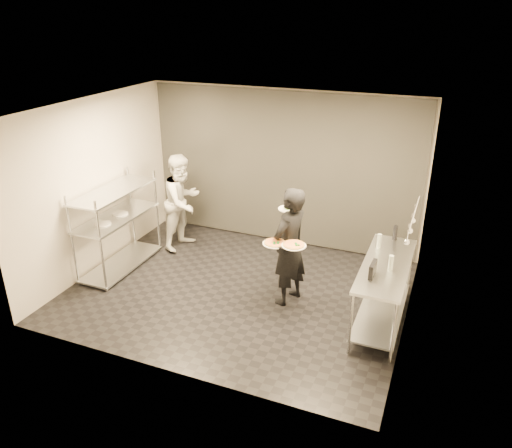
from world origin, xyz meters
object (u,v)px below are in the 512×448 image
at_px(pass_rack, 117,225).
at_px(bottle_dark, 395,233).
at_px(salad_plate, 289,208).
at_px(bottle_clear, 391,263).
at_px(prep_counter, 384,283).
at_px(bottle_green, 379,241).
at_px(pizza_plate_near, 275,243).
at_px(pizza_plate_far, 294,245).
at_px(pos_monitor, 373,269).
at_px(chef, 183,202).
at_px(waiter, 289,247).

distance_m(pass_rack, bottle_dark, 4.40).
relative_size(salad_plate, bottle_clear, 1.49).
distance_m(prep_counter, bottle_green, 0.62).
xyz_separation_m(pass_rack, pizza_plate_near, (2.82, -0.19, 0.27)).
xyz_separation_m(pizza_plate_far, pos_monitor, (1.11, -0.20, -0.05)).
height_order(pass_rack, chef, chef).
bearing_deg(bottle_green, prep_counter, -67.43).
xyz_separation_m(pass_rack, prep_counter, (4.33, 0.00, -0.14)).
distance_m(pizza_plate_far, bottle_green, 1.23).
height_order(pass_rack, pizza_plate_far, pass_rack).
distance_m(pos_monitor, bottle_green, 0.83).
xyz_separation_m(prep_counter, bottle_dark, (-0.01, 0.80, 0.40)).
xyz_separation_m(pizza_plate_near, salad_plate, (0.03, 0.49, 0.35)).
height_order(prep_counter, salad_plate, salad_plate).
bearing_deg(chef, prep_counter, -96.71).
distance_m(waiter, pos_monitor, 1.34).
distance_m(bottle_green, bottle_clear, 0.63).
relative_size(bottle_green, bottle_clear, 1.03).
relative_size(pass_rack, pizza_plate_near, 4.71).
distance_m(salad_plate, bottle_green, 1.36).
height_order(bottle_green, bottle_clear, bottle_green).
height_order(pizza_plate_far, bottle_clear, bottle_clear).
height_order(chef, salad_plate, chef).
xyz_separation_m(pizza_plate_near, pos_monitor, (1.39, -0.21, -0.02)).
relative_size(prep_counter, salad_plate, 5.79).
height_order(waiter, pizza_plate_near, waiter).
bearing_deg(salad_plate, chef, 160.39).
bearing_deg(pizza_plate_near, pizza_plate_far, -2.14).
bearing_deg(waiter, bottle_clear, 101.07).
height_order(salad_plate, bottle_green, salad_plate).
height_order(prep_counter, chef, chef).
distance_m(pizza_plate_far, bottle_dark, 1.58).
height_order(pos_monitor, bottle_clear, bottle_clear).
bearing_deg(pass_rack, pos_monitor, -5.39).
relative_size(chef, pizza_plate_far, 5.05).
bearing_deg(chef, bottle_dark, -84.89).
height_order(chef, pos_monitor, chef).
xyz_separation_m(prep_counter, chef, (-3.73, 1.10, 0.24)).
relative_size(pizza_plate_far, pos_monitor, 1.31).
relative_size(pass_rack, waiter, 0.90).
xyz_separation_m(waiter, salad_plate, (-0.11, 0.25, 0.49)).
bearing_deg(pizza_plate_near, chef, 149.73).
height_order(salad_plate, pos_monitor, salad_plate).
bearing_deg(bottle_green, waiter, -162.23).
distance_m(pizza_plate_near, pos_monitor, 1.41).
bearing_deg(pass_rack, bottle_green, 5.96).
bearing_deg(bottle_dark, bottle_clear, -85.43).
height_order(pizza_plate_near, salad_plate, salad_plate).
bearing_deg(pizza_plate_far, chef, 152.42).
bearing_deg(bottle_dark, chef, 175.39).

